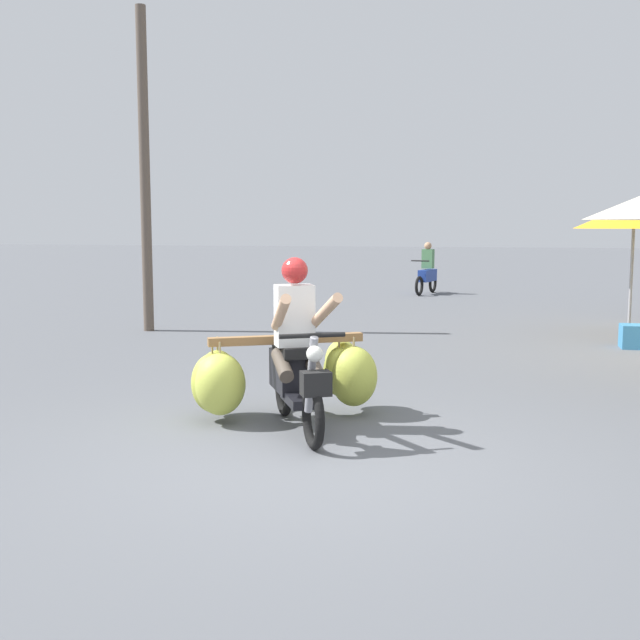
% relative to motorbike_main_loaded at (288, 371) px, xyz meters
% --- Properties ---
extents(ground_plane, '(120.00, 120.00, 0.00)m').
position_rel_motorbike_main_loaded_xyz_m(ground_plane, '(0.47, -1.27, -0.49)').
color(ground_plane, '#56595E').
extents(motorbike_main_loaded, '(1.85, 1.95, 1.58)m').
position_rel_motorbike_main_loaded_xyz_m(motorbike_main_loaded, '(0.00, 0.00, 0.00)').
color(motorbike_main_loaded, black).
rests_on(motorbike_main_loaded, ground).
extents(motorbike_distant_ahead_left, '(0.63, 1.59, 1.40)m').
position_rel_motorbike_main_loaded_xyz_m(motorbike_distant_ahead_left, '(0.28, 14.12, 0.08)').
color(motorbike_distant_ahead_left, black).
rests_on(motorbike_distant_ahead_left, ground).
extents(market_umbrella_near_shop, '(1.93, 1.93, 2.24)m').
position_rel_motorbike_main_loaded_xyz_m(market_umbrella_near_shop, '(4.20, 6.65, 1.53)').
color(market_umbrella_near_shop, '#99999E').
rests_on(market_umbrella_near_shop, ground).
extents(produce_crate, '(0.56, 0.40, 0.36)m').
position_rel_motorbike_main_loaded_xyz_m(produce_crate, '(4.14, 5.38, -0.31)').
color(produce_crate, teal).
rests_on(produce_crate, ground).
extents(utility_pole, '(0.18, 0.18, 5.56)m').
position_rel_motorbike_main_loaded_xyz_m(utility_pole, '(-4.01, 5.69, 2.29)').
color(utility_pole, brown).
rests_on(utility_pole, ground).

